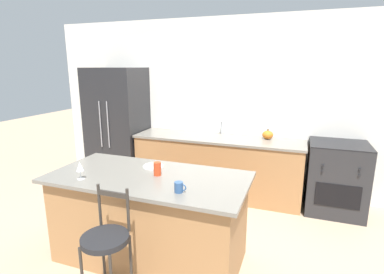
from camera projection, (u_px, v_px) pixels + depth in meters
ground_plane at (210, 203)px, 4.40m from camera, size 18.00×18.00×0.00m
wall_back at (224, 106)px, 4.76m from camera, size 6.00×0.07×2.70m
back_counter at (217, 165)px, 4.66m from camera, size 2.56×0.71×0.92m
sink_faucet at (221, 126)px, 4.71m from camera, size 0.02×0.13×0.22m
kitchen_island at (150, 217)px, 3.07m from camera, size 1.98×0.97×0.91m
refrigerator at (118, 126)px, 5.08m from camera, size 0.89×0.75×1.94m
oven_range at (336, 178)px, 4.08m from camera, size 0.74×0.69×0.97m
bar_stool_near at (107, 250)px, 2.35m from camera, size 0.37×0.37×1.05m
dinner_plate at (153, 166)px, 3.21m from camera, size 0.22×0.22×0.02m
wine_glass at (80, 167)px, 2.84m from camera, size 0.07×0.07×0.18m
coffee_mug at (179, 187)px, 2.56m from camera, size 0.11×0.08×0.09m
tumbler_cup at (157, 169)px, 2.96m from camera, size 0.08×0.08×0.13m
pumpkin_decoration at (268, 135)px, 4.42m from camera, size 0.16×0.16×0.15m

